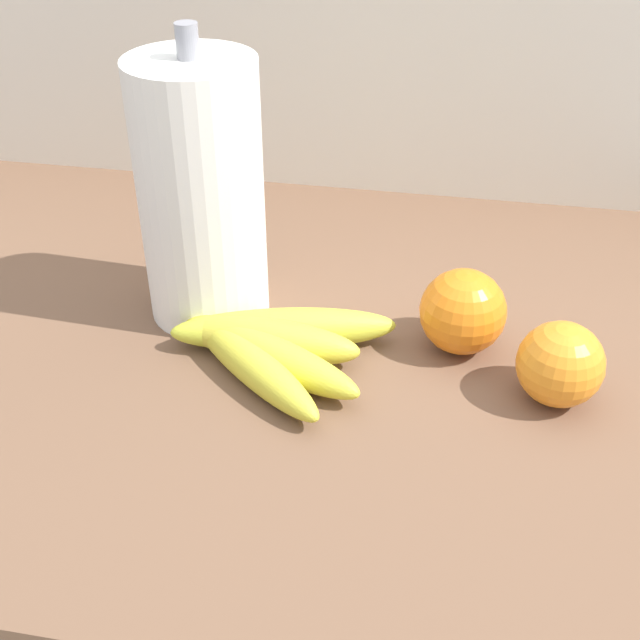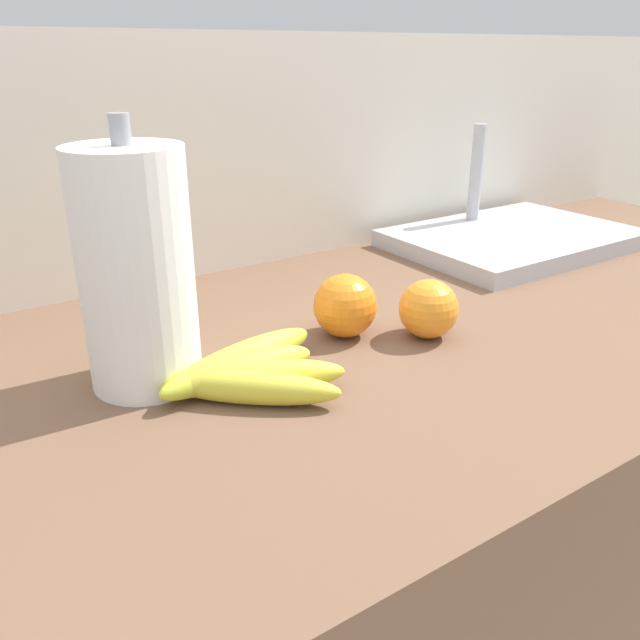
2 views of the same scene
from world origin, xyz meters
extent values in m
cube|color=silver|center=(0.00, 0.38, 0.65)|extent=(2.36, 0.06, 1.30)
ellipsoid|color=gold|center=(-0.22, -0.06, 0.95)|extent=(0.17, 0.16, 0.04)
ellipsoid|color=yellow|center=(-0.21, -0.05, 0.95)|extent=(0.20, 0.12, 0.04)
ellipsoid|color=gold|center=(-0.21, -0.03, 0.95)|extent=(0.18, 0.05, 0.04)
ellipsoid|color=#C9CF38|center=(-0.20, -0.01, 0.95)|extent=(0.22, 0.09, 0.04)
sphere|color=orange|center=(0.05, -0.04, 0.97)|extent=(0.08, 0.08, 0.08)
sphere|color=orange|center=(-0.04, 0.02, 0.97)|extent=(0.08, 0.08, 0.08)
cylinder|color=white|center=(-0.29, 0.04, 1.06)|extent=(0.12, 0.12, 0.26)
cylinder|color=gray|center=(-0.29, 0.04, 1.08)|extent=(0.02, 0.02, 0.29)
camera|label=1|loc=(-0.06, -0.63, 1.40)|focal=46.01mm
camera|label=2|loc=(-0.49, -0.59, 1.27)|focal=36.13mm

